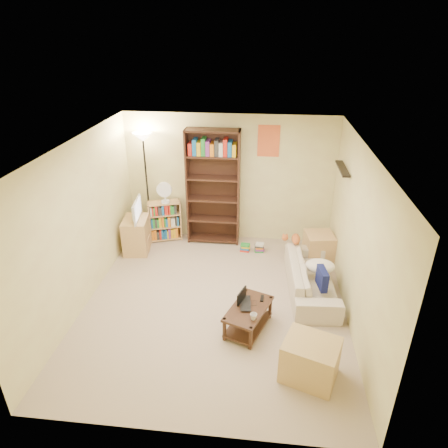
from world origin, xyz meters
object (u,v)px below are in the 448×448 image
at_px(mug, 254,317).
at_px(short_bookshelf, 165,221).
at_px(tv_stand, 136,235).
at_px(desk_fan, 164,192).
at_px(laptop, 249,304).
at_px(tall_bookshelf, 213,185).
at_px(sofa, 311,277).
at_px(tabby_cat, 294,239).
at_px(coffee_table, 248,316).
at_px(television, 134,210).
at_px(end_cabinet, 310,360).
at_px(floor_lamp, 144,156).
at_px(side_table, 319,248).

xyz_separation_m(mug, short_bookshelf, (-1.89, 2.75, -0.00)).
bearing_deg(short_bookshelf, tv_stand, -150.00).
bearing_deg(desk_fan, tv_stand, -136.05).
height_order(laptop, mug, mug).
xyz_separation_m(short_bookshelf, desk_fan, (0.05, -0.04, 0.64)).
distance_m(mug, tall_bookshelf, 3.06).
bearing_deg(sofa, tabby_cat, 18.61).
height_order(coffee_table, television, television).
xyz_separation_m(tall_bookshelf, end_cabinet, (1.63, -3.36, -0.92)).
relative_size(tabby_cat, tall_bookshelf, 0.18).
height_order(tabby_cat, floor_lamp, floor_lamp).
bearing_deg(short_bookshelf, television, -150.00).
bearing_deg(tv_stand, sofa, -24.28).
relative_size(laptop, side_table, 0.68).
height_order(coffee_table, tv_stand, tv_stand).
distance_m(laptop, side_table, 2.23).
distance_m(desk_fan, side_table, 3.08).
distance_m(coffee_table, television, 3.08).
bearing_deg(tall_bookshelf, end_cabinet, -64.15).
bearing_deg(end_cabinet, short_bookshelf, 128.29).
xyz_separation_m(desk_fan, floor_lamp, (-0.36, 0.10, 0.67)).
distance_m(laptop, short_bookshelf, 3.04).
xyz_separation_m(tv_stand, end_cabinet, (3.04, -2.80, -0.07)).
relative_size(laptop, television, 0.57).
relative_size(television, end_cabinet, 1.04).
height_order(tabby_cat, end_cabinet, tabby_cat).
bearing_deg(laptop, tv_stand, 45.18).
height_order(tabby_cat, short_bookshelf, short_bookshelf).
distance_m(coffee_table, tall_bookshelf, 2.87).
height_order(laptop, television, television).
height_order(tabby_cat, desk_fan, desk_fan).
bearing_deg(end_cabinet, tabby_cat, 92.42).
distance_m(tabby_cat, mug, 2.04).
xyz_separation_m(sofa, tv_stand, (-3.21, 0.98, 0.07)).
height_order(mug, desk_fan, desk_fan).
height_order(mug, side_table, side_table).
distance_m(mug, floor_lamp, 3.81).
bearing_deg(floor_lamp, tall_bookshelf, 0.00).
bearing_deg(side_table, mug, -116.22).
height_order(desk_fan, floor_lamp, floor_lamp).
xyz_separation_m(laptop, tv_stand, (-2.25, 1.93, -0.05)).
distance_m(laptop, television, 3.01).
xyz_separation_m(tv_stand, floor_lamp, (0.12, 0.56, 1.39)).
distance_m(tall_bookshelf, floor_lamp, 1.40).
bearing_deg(side_table, short_bookshelf, 169.82).
distance_m(sofa, tall_bookshelf, 2.54).
bearing_deg(television, end_cabinet, -139.98).
distance_m(tv_stand, floor_lamp, 1.50).
height_order(laptop, desk_fan, desk_fan).
relative_size(tabby_cat, short_bookshelf, 0.50).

